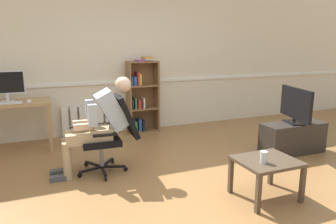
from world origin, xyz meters
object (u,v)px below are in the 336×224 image
object	(u,v)px
keyboard	(7,103)
radiator	(87,121)
tv_stand	(293,138)
office_chair	(112,131)
spare_remote	(261,158)
tv_screen	(296,105)
coffee_table	(266,165)
computer_mouse	(29,101)
person_seated	(98,123)
computer_desk	(9,110)
bookshelf	(141,97)
imac_monitor	(6,84)
drinking_glass	(264,157)

from	to	relation	value
keyboard	radiator	bearing A→B (deg)	24.26
keyboard	tv_stand	bearing A→B (deg)	-21.71
office_chair	spare_remote	xyz separation A→B (m)	(1.28, -1.30, -0.09)
radiator	spare_remote	bearing A→B (deg)	-65.69
tv_screen	coffee_table	world-z (taller)	tv_screen
keyboard	coffee_table	size ratio (longest dim) A/B	0.65
computer_mouse	radiator	size ratio (longest dim) A/B	0.12
person_seated	computer_desk	bearing A→B (deg)	-138.20
bookshelf	tv_stand	xyz separation A→B (m)	(1.73, -1.97, -0.41)
imac_monitor	keyboard	world-z (taller)	imac_monitor
computer_desk	office_chair	distance (m)	1.82
computer_desk	keyboard	distance (m)	0.19
imac_monitor	person_seated	bearing A→B (deg)	-51.93
computer_mouse	radiator	world-z (taller)	computer_mouse
computer_mouse	tv_stand	xyz separation A→B (m)	(3.58, -1.56, -0.54)
computer_desk	tv_stand	world-z (taller)	computer_desk
keyboard	computer_mouse	distance (m)	0.29
tv_stand	spare_remote	size ratio (longest dim) A/B	6.50
coffee_table	spare_remote	xyz separation A→B (m)	(-0.04, 0.03, 0.07)
tv_stand	coffee_table	xyz separation A→B (m)	(-1.30, -0.97, 0.13)
spare_remote	radiator	bearing A→B (deg)	-23.14
radiator	tv_screen	xyz separation A→B (m)	(2.70, -2.07, 0.46)
computer_desk	keyboard	bearing A→B (deg)	-92.53
computer_desk	computer_mouse	xyz separation A→B (m)	(0.29, -0.12, 0.13)
drinking_glass	person_seated	bearing A→B (deg)	135.01
radiator	person_seated	size ratio (longest dim) A/B	0.71
computer_desk	tv_screen	size ratio (longest dim) A/B	1.49
office_chair	tv_screen	distance (m)	2.65
imac_monitor	drinking_glass	distance (m)	3.78
office_chair	tv_screen	world-z (taller)	same
keyboard	tv_stand	world-z (taller)	keyboard
imac_monitor	office_chair	size ratio (longest dim) A/B	0.53
computer_mouse	spare_remote	world-z (taller)	computer_mouse
radiator	drinking_glass	bearing A→B (deg)	-67.13
office_chair	radiator	bearing A→B (deg)	-174.94
tv_stand	person_seated	bearing A→B (deg)	172.51
computer_mouse	tv_screen	distance (m)	3.91
computer_mouse	bookshelf	world-z (taller)	bookshelf
computer_desk	tv_screen	bearing A→B (deg)	-23.50
computer_mouse	person_seated	size ratio (longest dim) A/B	0.08
computer_desk	bookshelf	size ratio (longest dim) A/B	0.85
radiator	coffee_table	size ratio (longest dim) A/B	1.41
radiator	person_seated	world-z (taller)	person_seated
computer_desk	office_chair	size ratio (longest dim) A/B	1.19
tv_stand	spare_remote	bearing A→B (deg)	-144.98
keyboard	office_chair	bearing A→B (deg)	-43.28
keyboard	drinking_glass	distance (m)	3.59
keyboard	spare_remote	world-z (taller)	keyboard
tv_screen	imac_monitor	bearing A→B (deg)	80.58
keyboard	drinking_glass	size ratio (longest dim) A/B	3.29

